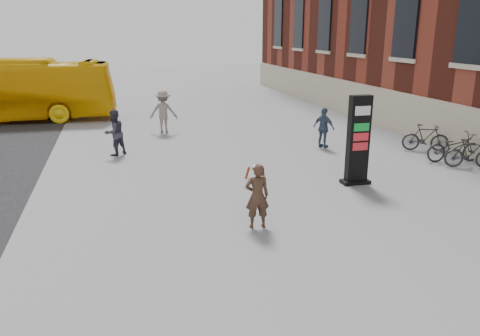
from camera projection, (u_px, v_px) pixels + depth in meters
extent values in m
plane|color=#9E9EA3|center=(235.00, 221.00, 11.15)|extent=(100.00, 100.00, 0.00)
cube|color=beige|center=(425.00, 120.00, 18.79)|extent=(0.18, 44.00, 1.80)
cube|color=black|center=(358.00, 140.00, 13.54)|extent=(0.63, 0.27, 2.62)
cube|color=black|center=(355.00, 182.00, 13.90)|extent=(0.84, 0.43, 0.10)
cube|color=white|center=(360.00, 110.00, 13.29)|extent=(0.48, 0.30, 0.26)
cube|color=#0E7729|center=(359.00, 126.00, 13.42)|extent=(0.48, 0.30, 0.23)
cube|color=#A51B23|center=(358.00, 136.00, 13.50)|extent=(0.48, 0.30, 0.23)
cube|color=#A51B23|center=(358.00, 145.00, 13.58)|extent=(0.48, 0.30, 0.23)
imported|color=#382219|center=(257.00, 196.00, 10.60)|extent=(0.58, 0.41, 1.52)
cylinder|color=white|center=(258.00, 167.00, 10.41)|extent=(0.21, 0.21, 0.05)
cone|color=white|center=(263.00, 181.00, 10.77)|extent=(0.21, 0.21, 0.37)
cylinder|color=#963816|center=(263.00, 172.00, 10.70)|extent=(0.12, 0.12, 0.31)
cone|color=white|center=(247.00, 182.00, 10.71)|extent=(0.22, 0.22, 0.37)
cylinder|color=#963816|center=(248.00, 173.00, 10.64)|extent=(0.12, 0.13, 0.31)
imported|color=#EAB409|center=(0.00, 91.00, 23.00)|extent=(11.09, 3.35, 3.04)
imported|color=#33303C|center=(114.00, 133.00, 16.85)|extent=(1.02, 0.98, 1.66)
imported|color=gray|center=(163.00, 112.00, 20.62)|extent=(1.33, 0.95, 1.87)
imported|color=#3E5067|center=(324.00, 128.00, 17.95)|extent=(0.81, 0.97, 1.55)
imported|color=#29292D|center=(470.00, 154.00, 15.36)|extent=(1.66, 1.03, 0.97)
imported|color=#29292D|center=(454.00, 147.00, 16.06)|extent=(2.03, 0.95, 1.02)
imported|color=#29292D|center=(425.00, 138.00, 17.53)|extent=(1.74, 1.11, 1.01)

